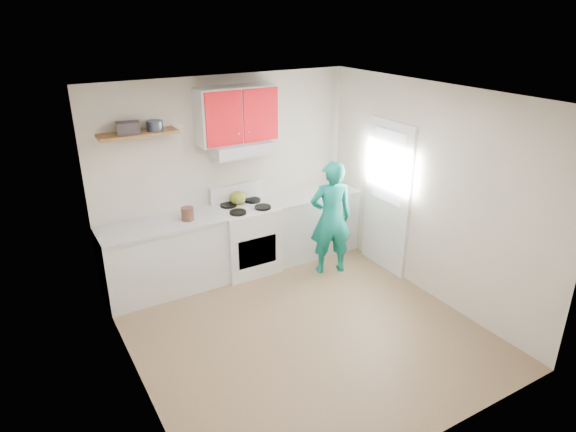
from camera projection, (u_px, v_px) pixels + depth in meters
floor at (301, 328)px, 5.71m from camera, size 3.80×3.80×0.00m
ceiling at (304, 96)px, 4.72m from camera, size 3.60×3.80×0.04m
back_wall at (227, 174)px, 6.73m from camera, size 3.60×0.04×2.60m
front_wall at (439, 311)px, 3.70m from camera, size 3.60×0.04×2.60m
left_wall at (127, 265)px, 4.37m from camera, size 0.04×3.80×2.60m
right_wall at (429, 193)px, 6.06m from camera, size 0.04×3.80×2.60m
door at (387, 197)px, 6.71m from camera, size 0.05×0.85×2.05m
door_glass at (388, 167)px, 6.53m from camera, size 0.01×0.55×0.95m
counter_left at (164, 258)px, 6.33m from camera, size 1.52×0.60×0.90m
counter_right at (310, 223)px, 7.35m from camera, size 1.32×0.60×0.90m
stove at (247, 239)px, 6.84m from camera, size 0.76×0.65×0.92m
range_hood at (240, 148)px, 6.45m from camera, size 0.76×0.44×0.15m
upper_cabinets at (237, 114)px, 6.33m from camera, size 1.02×0.33×0.70m
shelf at (138, 134)px, 5.79m from camera, size 0.90×0.30×0.04m
books at (128, 128)px, 5.71m from camera, size 0.28×0.22×0.13m
tin at (155, 126)px, 5.85m from camera, size 0.22×0.22×0.12m
kettle at (238, 198)px, 6.73m from camera, size 0.27×0.27×0.18m
crock at (188, 215)px, 6.23m from camera, size 0.20×0.20×0.19m
cutting_board at (287, 198)px, 7.03m from camera, size 0.29×0.23×0.02m
silicone_mat at (324, 192)px, 7.25m from camera, size 0.31×0.26×0.01m
person at (331, 218)px, 6.67m from camera, size 0.66×0.54×1.57m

